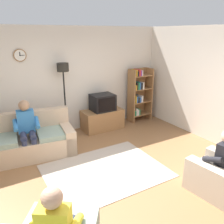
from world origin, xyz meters
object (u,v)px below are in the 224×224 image
at_px(armchair_near_bookshelf, 222,177).
at_px(couch, 28,142).
at_px(person_in_left_armchair, 57,224).
at_px(person_in_right_armchair, 220,158).
at_px(bookshelf, 138,94).
at_px(tv, 103,102).
at_px(person_on_couch, 27,127).
at_px(floor_lamp, 64,80).
at_px(tv_stand, 102,119).

bearing_deg(armchair_near_bookshelf, couch, 130.27).
xyz_separation_m(person_in_left_armchair, person_in_right_armchair, (2.72, 0.03, 0.00)).
bearing_deg(couch, bookshelf, 9.80).
bearing_deg(tv, person_in_right_armchair, -83.49).
xyz_separation_m(couch, person_in_right_armchair, (2.46, -2.83, 0.29)).
height_order(bookshelf, person_on_couch, bookshelf).
bearing_deg(couch, person_in_left_armchair, -95.19).
bearing_deg(couch, floor_lamp, 29.13).
xyz_separation_m(bookshelf, person_in_right_armchair, (-0.87, -3.41, -0.21)).
xyz_separation_m(floor_lamp, person_in_right_armchair, (1.38, -3.43, -0.85)).
bearing_deg(person_in_left_armchair, person_in_right_armchair, 0.65).
height_order(couch, floor_lamp, floor_lamp).
xyz_separation_m(tv, floor_lamp, (-1.00, 0.12, 0.69)).
xyz_separation_m(tv, armchair_near_bookshelf, (0.39, -3.40, -0.47)).
height_order(tv, bookshelf, bookshelf).
distance_m(tv, armchair_near_bookshelf, 3.45).
relative_size(armchair_near_bookshelf, person_in_right_armchair, 0.86).
bearing_deg(bookshelf, person_on_couch, -168.41).
xyz_separation_m(floor_lamp, person_in_left_armchair, (-1.35, -3.47, -0.85)).
height_order(floor_lamp, armchair_near_bookshelf, floor_lamp).
bearing_deg(person_on_couch, tv_stand, 16.41).
distance_m(floor_lamp, armchair_near_bookshelf, 3.96).
bearing_deg(couch, tv, 13.02).
bearing_deg(tv, tv_stand, 90.00).
xyz_separation_m(armchair_near_bookshelf, person_on_couch, (-2.48, 2.81, 0.41)).
distance_m(couch, bookshelf, 3.42).
xyz_separation_m(tv, person_in_left_armchair, (-2.34, -3.34, -0.15)).
xyz_separation_m(couch, bookshelf, (3.34, 0.58, 0.51)).
xyz_separation_m(tv, person_on_couch, (-2.09, -0.59, -0.06)).
height_order(couch, bookshelf, bookshelf).
bearing_deg(person_in_right_armchair, person_in_left_armchair, -179.35).
bearing_deg(floor_lamp, tv, -7.05).
bearing_deg(tv, person_on_couch, -164.21).
height_order(tv_stand, person_in_right_armchair, person_in_right_armchair).
bearing_deg(armchair_near_bookshelf, person_in_left_armchair, 178.79).
relative_size(person_on_couch, person_in_right_armchair, 1.11).
height_order(tv, person_in_right_armchair, person_in_right_armchair).
bearing_deg(couch, armchair_near_bookshelf, -49.73).
bearing_deg(person_in_right_armchair, armchair_near_bookshelf, -83.53).
bearing_deg(armchair_near_bookshelf, person_in_right_armchair, 96.47).
height_order(tv_stand, person_on_couch, person_on_couch).
relative_size(tv_stand, person_on_couch, 0.89).
xyz_separation_m(couch, armchair_near_bookshelf, (2.47, -2.92, -0.02)).
relative_size(floor_lamp, person_in_right_armchair, 1.65).
relative_size(couch, bookshelf, 1.28).
xyz_separation_m(couch, tv_stand, (2.08, 0.51, -0.04)).
relative_size(floor_lamp, person_in_left_armchair, 1.65).
bearing_deg(tv_stand, couch, -166.35).
relative_size(tv, person_on_couch, 0.48).
bearing_deg(couch, tv_stand, 13.65).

